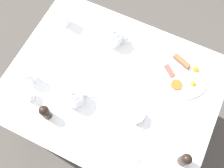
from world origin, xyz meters
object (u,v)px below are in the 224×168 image
(water_glass_short, at_px, (64,17))
(spoon_for_tea, at_px, (105,130))
(pepper_grinder, at_px, (45,112))
(breakfast_plate, at_px, (183,74))
(teapot_near, at_px, (113,37))
(napkin_folded, at_px, (129,159))
(fork_by_plate, at_px, (130,71))
(water_glass_tall, at_px, (28,76))
(creamer_jug, at_px, (29,95))
(salt_grinder, at_px, (185,160))
(knife_by_plate, at_px, (55,61))
(teacup_with_saucer_left, at_px, (136,116))
(teapot_far, at_px, (74,97))

(water_glass_short, height_order, spoon_for_tea, water_glass_short)
(pepper_grinder, bearing_deg, water_glass_short, 20.56)
(breakfast_plate, relative_size, pepper_grinder, 2.55)
(water_glass_short, relative_size, spoon_for_tea, 0.93)
(teapot_near, xyz_separation_m, napkin_folded, (-0.58, -0.37, -0.04))
(pepper_grinder, relative_size, fork_by_plate, 0.84)
(water_glass_tall, bearing_deg, spoon_for_tea, -98.59)
(breakfast_plate, bearing_deg, napkin_folded, 171.69)
(fork_by_plate, bearing_deg, teapot_near, 51.52)
(teapot_near, bearing_deg, pepper_grinder, 68.90)
(breakfast_plate, bearing_deg, water_glass_short, 88.90)
(creamer_jug, distance_m, napkin_folded, 0.62)
(breakfast_plate, height_order, spoon_for_tea, breakfast_plate)
(napkin_folded, bearing_deg, salt_grinder, -65.75)
(creamer_jug, relative_size, fork_by_plate, 0.60)
(teapot_near, xyz_separation_m, knife_by_plate, (-0.26, 0.25, -0.05))
(teapot_near, bearing_deg, creamer_jug, 54.32)
(creamer_jug, bearing_deg, breakfast_plate, -55.30)
(water_glass_tall, height_order, knife_by_plate, water_glass_tall)
(teacup_with_saucer_left, relative_size, pepper_grinder, 1.35)
(teapot_far, distance_m, knife_by_plate, 0.27)
(knife_by_plate, height_order, spoon_for_tea, same)
(teacup_with_saucer_left, bearing_deg, breakfast_plate, -22.05)
(teapot_near, xyz_separation_m, fork_by_plate, (-0.13, -0.17, -0.05))
(napkin_folded, height_order, spoon_for_tea, napkin_folded)
(teapot_far, distance_m, water_glass_short, 0.50)
(water_glass_short, distance_m, knife_by_plate, 0.27)
(water_glass_short, xyz_separation_m, knife_by_plate, (-0.25, -0.08, -0.06))
(creamer_jug, height_order, spoon_for_tea, creamer_jug)
(breakfast_plate, relative_size, teapot_near, 1.54)
(teapot_far, relative_size, knife_by_plate, 0.73)
(water_glass_tall, bearing_deg, teapot_far, -88.63)
(teacup_with_saucer_left, xyz_separation_m, salt_grinder, (-0.10, -0.30, 0.04))
(teacup_with_saucer_left, bearing_deg, teapot_far, 98.73)
(spoon_for_tea, bearing_deg, teapot_far, 69.81)
(napkin_folded, xyz_separation_m, fork_by_plate, (0.45, 0.20, -0.00))
(water_glass_tall, distance_m, fork_by_plate, 0.56)
(teapot_near, height_order, knife_by_plate, teapot_near)
(salt_grinder, distance_m, napkin_folded, 0.27)
(teapot_near, distance_m, creamer_jug, 0.57)
(teapot_near, xyz_separation_m, water_glass_short, (-0.01, 0.32, 0.01))
(salt_grinder, bearing_deg, teapot_far, 85.35)
(water_glass_short, height_order, napkin_folded, water_glass_short)
(pepper_grinder, xyz_separation_m, spoon_for_tea, (0.06, -0.31, -0.06))
(breakfast_plate, distance_m, teapot_far, 0.62)
(creamer_jug, distance_m, pepper_grinder, 0.15)
(teacup_with_saucer_left, bearing_deg, fork_by_plate, 30.71)
(fork_by_plate, bearing_deg, water_glass_tall, 121.85)
(salt_grinder, bearing_deg, knife_by_plate, 76.13)
(creamer_jug, height_order, fork_by_plate, creamer_jug)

